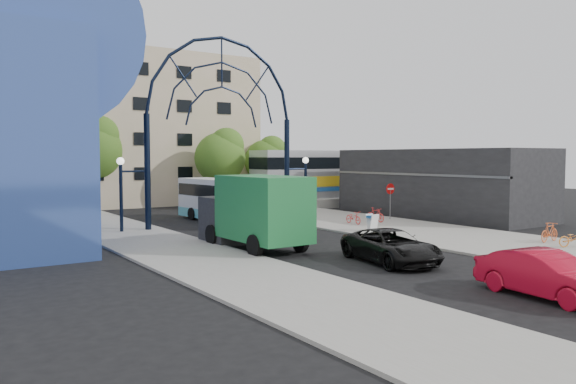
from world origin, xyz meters
TOP-DOWN VIEW (x-y plane):
  - ground at (0.00, 0.00)m, footprint 120.00×120.00m
  - sidewalk_east at (8.00, 4.00)m, footprint 8.00×56.00m
  - plaza_west at (-6.50, 6.00)m, footprint 5.00×50.00m
  - gateway_arch at (0.00, 14.00)m, footprint 13.64×0.44m
  - stop_sign at (4.80, 12.00)m, footprint 0.80×0.07m
  - do_not_enter_sign at (11.00, 10.00)m, footprint 0.76×0.07m
  - street_name_sign at (5.20, 12.60)m, footprint 0.70×0.70m
  - sandwich_board at (5.60, 5.98)m, footprint 0.55×0.61m
  - commercial_block_east at (16.00, 10.00)m, footprint 6.00×16.00m
  - apartment_block at (2.00, 34.97)m, footprint 20.00×12.10m
  - train_platform at (20.00, 22.00)m, footprint 32.00×5.00m
  - train_car at (20.00, 22.00)m, footprint 25.10×3.05m
  - tree_north_a at (6.12, 25.93)m, footprint 4.48×4.48m
  - tree_north_b at (-3.88, 29.93)m, footprint 5.12×5.12m
  - tree_north_c at (12.12, 27.93)m, footprint 4.16×4.16m
  - city_bus at (1.09, 14.98)m, footprint 3.17×10.74m
  - green_truck at (-2.97, 5.13)m, footprint 2.76×7.05m
  - black_suv at (-0.11, -1.38)m, footprint 3.21×5.40m
  - red_sedan at (-0.26, -8.37)m, footprint 2.01×4.66m
  - bike_near_a at (7.03, 9.29)m, footprint 0.67×1.59m
  - bike_near_b at (8.91, 9.25)m, footprint 0.52×1.59m
  - bike_far_a at (9.61, -3.85)m, footprint 1.72×1.18m
  - bike_far_b at (10.19, -2.25)m, footprint 1.69×0.60m

SIDE VIEW (x-z plane):
  - ground at x=0.00m, z-range 0.00..0.00m
  - sidewalk_east at x=8.00m, z-range 0.00..0.12m
  - plaza_west at x=-6.50m, z-range 0.00..0.12m
  - train_platform at x=20.00m, z-range 0.00..0.80m
  - bike_near_a at x=7.03m, z-range 0.12..0.93m
  - bike_far_a at x=9.61m, z-range 0.12..0.97m
  - bike_near_b at x=8.91m, z-range 0.12..1.06m
  - bike_far_b at x=10.19m, z-range 0.12..1.12m
  - black_suv at x=-0.11m, z-range 0.00..1.41m
  - sandwich_board at x=5.60m, z-range 0.25..1.24m
  - red_sedan at x=-0.26m, z-range 0.00..1.49m
  - city_bus at x=1.09m, z-range 0.07..2.98m
  - green_truck at x=-2.97m, z-range 0.00..3.55m
  - do_not_enter_sign at x=11.00m, z-range 0.74..3.22m
  - stop_sign at x=4.80m, z-range 0.74..3.24m
  - street_name_sign at x=5.20m, z-range 0.73..3.53m
  - commercial_block_east at x=16.00m, z-range 0.00..5.00m
  - train_car at x=20.00m, z-range 0.80..5.00m
  - tree_north_c at x=12.12m, z-range 1.03..7.53m
  - tree_north_a at x=6.12m, z-range 1.11..8.11m
  - tree_north_b at x=-3.88m, z-range 1.27..9.27m
  - apartment_block at x=2.00m, z-range 0.00..14.00m
  - gateway_arch at x=0.00m, z-range 2.51..14.61m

